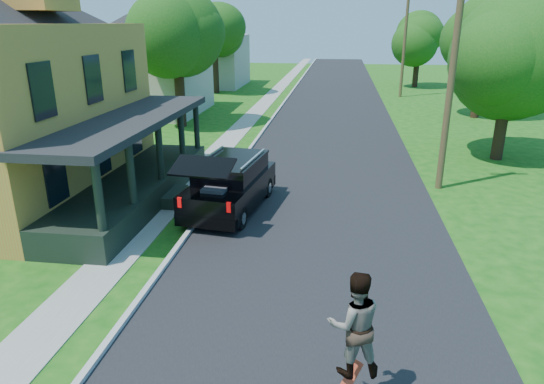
# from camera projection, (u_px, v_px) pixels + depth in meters

# --- Properties ---
(ground) EXTENTS (140.00, 140.00, 0.00)m
(ground) POSITION_uv_depth(u_px,v_px,m) (312.00, 303.00, 11.42)
(ground) COLOR #104F0F
(ground) RESTS_ON ground
(street) EXTENTS (8.00, 120.00, 0.02)m
(street) POSITION_uv_depth(u_px,v_px,m) (331.00, 128.00, 30.11)
(street) COLOR black
(street) RESTS_ON ground
(curb) EXTENTS (0.15, 120.00, 0.12)m
(curb) POSITION_uv_depth(u_px,v_px,m) (267.00, 127.00, 30.63)
(curb) COLOR #AFAFAA
(curb) RESTS_ON ground
(sidewalk) EXTENTS (1.30, 120.00, 0.03)m
(sidewalk) POSITION_uv_depth(u_px,v_px,m) (243.00, 126.00, 30.84)
(sidewalk) COLOR gray
(sidewalk) RESTS_ON ground
(front_walk) EXTENTS (6.50, 1.20, 0.03)m
(front_walk) POSITION_uv_depth(u_px,v_px,m) (69.00, 197.00, 18.26)
(front_walk) COLOR gray
(front_walk) RESTS_ON ground
(neighbor_house_mid) EXTENTS (12.78, 12.78, 8.30)m
(neighbor_house_mid) POSITION_uv_depth(u_px,v_px,m) (143.00, 53.00, 34.21)
(neighbor_house_mid) COLOR #A8A194
(neighbor_house_mid) RESTS_ON ground
(neighbor_house_far) EXTENTS (12.78, 12.78, 8.30)m
(neighbor_house_far) POSITION_uv_depth(u_px,v_px,m) (204.00, 43.00, 49.16)
(neighbor_house_far) COLOR #A8A194
(neighbor_house_far) RESTS_ON ground
(black_suv) EXTENTS (2.58, 5.39, 2.42)m
(black_suv) POSITION_uv_depth(u_px,v_px,m) (230.00, 184.00, 16.82)
(black_suv) COLOR black
(black_suv) RESTS_ON ground
(skateboarder) EXTENTS (1.05, 0.89, 1.89)m
(skateboarder) POSITION_uv_depth(u_px,v_px,m) (355.00, 324.00, 8.00)
(skateboarder) COLOR black
(skateboarder) RESTS_ON ground
(skateboard) EXTENTS (0.48, 0.38, 0.64)m
(skateboard) POSITION_uv_depth(u_px,v_px,m) (349.00, 380.00, 8.37)
(skateboard) COLOR #9B260D
(skateboard) RESTS_ON ground
(tree_left_mid) EXTENTS (6.75, 6.98, 8.64)m
(tree_left_mid) POSITION_uv_depth(u_px,v_px,m) (176.00, 32.00, 28.93)
(tree_left_mid) COLOR black
(tree_left_mid) RESTS_ON ground
(tree_left_far) EXTENTS (6.50, 6.71, 8.59)m
(tree_left_far) POSITION_uv_depth(u_px,v_px,m) (214.00, 27.00, 43.36)
(tree_left_far) COLOR black
(tree_left_far) RESTS_ON ground
(tree_right_near) EXTENTS (6.61, 6.78, 7.67)m
(tree_right_near) POSITION_uv_depth(u_px,v_px,m) (511.00, 55.00, 21.86)
(tree_right_near) COLOR black
(tree_right_near) RESTS_ON ground
(tree_right_mid) EXTENTS (6.47, 6.58, 8.72)m
(tree_right_mid) POSITION_uv_depth(u_px,v_px,m) (486.00, 31.00, 31.69)
(tree_right_mid) COLOR black
(tree_right_mid) RESTS_ON ground
(tree_right_far) EXTENTS (5.54, 5.40, 8.09)m
(tree_right_far) POSITION_uv_depth(u_px,v_px,m) (419.00, 34.00, 47.68)
(tree_right_far) COLOR black
(tree_right_far) RESTS_ON ground
(utility_pole_near) EXTENTS (1.60, 0.36, 8.47)m
(utility_pole_near) POSITION_uv_depth(u_px,v_px,m) (452.00, 76.00, 17.86)
(utility_pole_near) COLOR #463820
(utility_pole_near) RESTS_ON ground
(utility_pole_far) EXTENTS (1.54, 0.56, 9.65)m
(utility_pole_far) POSITION_uv_depth(u_px,v_px,m) (405.00, 38.00, 41.18)
(utility_pole_far) COLOR #463820
(utility_pole_far) RESTS_ON ground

